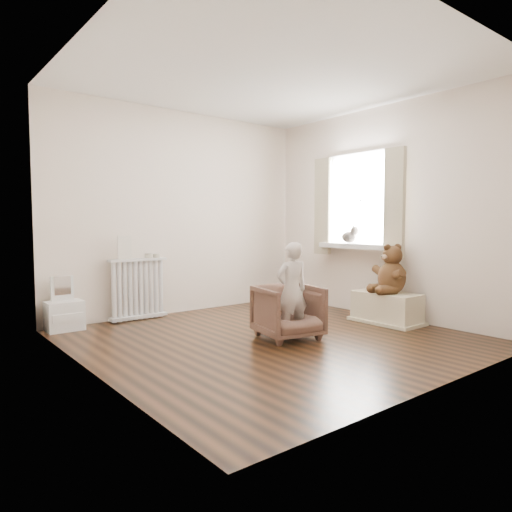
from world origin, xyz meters
TOP-DOWN VIEW (x-y plane):
  - floor at (0.00, 0.00)m, footprint 3.60×3.60m
  - ceiling at (0.00, 0.00)m, footprint 3.60×3.60m
  - back_wall at (0.00, 1.80)m, footprint 3.60×0.02m
  - front_wall at (0.00, -1.80)m, footprint 3.60×0.02m
  - left_wall at (-1.80, 0.00)m, footprint 0.02×3.60m
  - right_wall at (1.80, 0.00)m, footprint 0.02×3.60m
  - window at (1.76, 0.30)m, footprint 0.03×0.90m
  - window_sill at (1.67, 0.30)m, footprint 0.22×1.10m
  - curtain_left at (1.65, -0.27)m, footprint 0.06×0.26m
  - curtain_right at (1.65, 0.87)m, footprint 0.06×0.26m
  - radiator at (-0.69, 1.68)m, footprint 0.70×0.13m
  - paper_doll at (-0.84, 1.68)m, footprint 0.17×0.01m
  - tin_a at (-0.54, 1.68)m, footprint 0.09×0.09m
  - tin_b at (-0.44, 1.68)m, footprint 0.08×0.08m
  - toy_vanity at (-1.55, 1.65)m, footprint 0.37×0.27m
  - armchair at (0.12, -0.11)m, footprint 0.68×0.70m
  - child at (0.12, -0.16)m, footprint 0.39×0.29m
  - toy_bench at (1.52, -0.29)m, footprint 0.40×0.75m
  - teddy_bear at (1.54, -0.34)m, footprint 0.54×0.47m
  - plush_cat at (1.66, 0.41)m, footprint 0.25×0.31m

SIDE VIEW (x-z plane):
  - floor at x=0.00m, z-range -0.01..0.01m
  - toy_bench at x=1.52m, z-range 0.02..0.38m
  - armchair at x=0.12m, z-range 0.00..0.54m
  - toy_vanity at x=-1.55m, z-range -0.02..0.57m
  - radiator at x=-0.69m, z-range 0.02..0.76m
  - child at x=0.12m, z-range 0.02..0.97m
  - teddy_bear at x=1.54m, z-range 0.39..0.95m
  - tin_b at x=-0.44m, z-range 0.74..0.79m
  - tin_a at x=-0.54m, z-range 0.74..0.79m
  - window_sill at x=1.67m, z-range 0.84..0.90m
  - paper_doll at x=-0.84m, z-range 0.74..1.02m
  - plush_cat at x=1.66m, z-range 0.89..1.11m
  - back_wall at x=0.00m, z-range 0.00..2.60m
  - front_wall at x=0.00m, z-range 0.00..2.60m
  - left_wall at x=-1.80m, z-range 0.00..2.60m
  - right_wall at x=1.80m, z-range 0.00..2.60m
  - curtain_left at x=1.65m, z-range 0.74..2.04m
  - curtain_right at x=1.65m, z-range 0.74..2.04m
  - window at x=1.76m, z-range 0.90..2.00m
  - ceiling at x=0.00m, z-range 2.60..2.60m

